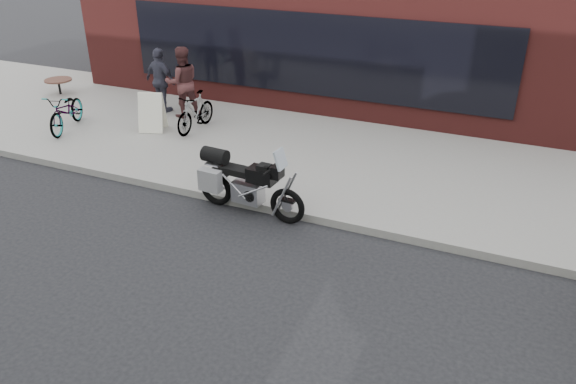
{
  "coord_description": "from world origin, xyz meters",
  "views": [
    {
      "loc": [
        3.13,
        -3.98,
        4.95
      ],
      "look_at": [
        -0.09,
        3.41,
        0.85
      ],
      "focal_mm": 35.0,
      "sensor_mm": 36.0,
      "label": 1
    }
  ],
  "objects_px": {
    "bicycle_front": "(66,111)",
    "bicycle_rear": "(195,112)",
    "cafe_patron_right": "(161,81)",
    "sandwich_sign": "(152,112)",
    "cafe_table": "(58,80)",
    "cafe_patron_left": "(182,82)",
    "motorcycle": "(243,183)"
  },
  "relations": [
    {
      "from": "sandwich_sign",
      "to": "cafe_table",
      "type": "relative_size",
      "value": 1.24
    },
    {
      "from": "motorcycle",
      "to": "cafe_patron_left",
      "type": "xyz_separation_m",
      "value": [
        -3.62,
        3.7,
        0.45
      ]
    },
    {
      "from": "bicycle_front",
      "to": "bicycle_rear",
      "type": "relative_size",
      "value": 1.14
    },
    {
      "from": "motorcycle",
      "to": "cafe_patron_right",
      "type": "xyz_separation_m",
      "value": [
        -4.32,
        3.78,
        0.39
      ]
    },
    {
      "from": "motorcycle",
      "to": "cafe_table",
      "type": "height_order",
      "value": "motorcycle"
    },
    {
      "from": "cafe_table",
      "to": "cafe_patron_right",
      "type": "xyz_separation_m",
      "value": [
        3.63,
        -0.11,
        0.44
      ]
    },
    {
      "from": "bicycle_front",
      "to": "cafe_patron_right",
      "type": "relative_size",
      "value": 1.04
    },
    {
      "from": "bicycle_rear",
      "to": "cafe_patron_left",
      "type": "height_order",
      "value": "cafe_patron_left"
    },
    {
      "from": "cafe_patron_right",
      "to": "bicycle_front",
      "type": "bearing_deg",
      "value": 66.77
    },
    {
      "from": "bicycle_front",
      "to": "bicycle_rear",
      "type": "xyz_separation_m",
      "value": [
        2.86,
        1.18,
        0.0
      ]
    },
    {
      "from": "cafe_patron_left",
      "to": "bicycle_front",
      "type": "bearing_deg",
      "value": -0.11
    },
    {
      "from": "bicycle_front",
      "to": "cafe_table",
      "type": "bearing_deg",
      "value": 117.8
    },
    {
      "from": "bicycle_front",
      "to": "cafe_patron_left",
      "type": "relative_size",
      "value": 0.98
    },
    {
      "from": "motorcycle",
      "to": "sandwich_sign",
      "type": "bearing_deg",
      "value": 150.15
    },
    {
      "from": "motorcycle",
      "to": "cafe_patron_left",
      "type": "relative_size",
      "value": 1.21
    },
    {
      "from": "bicycle_rear",
      "to": "cafe_patron_right",
      "type": "distance_m",
      "value": 1.77
    },
    {
      "from": "motorcycle",
      "to": "cafe_patron_right",
      "type": "height_order",
      "value": "cafe_patron_right"
    },
    {
      "from": "cafe_patron_left",
      "to": "sandwich_sign",
      "type": "bearing_deg",
      "value": 40.19
    },
    {
      "from": "motorcycle",
      "to": "sandwich_sign",
      "type": "distance_m",
      "value": 4.52
    },
    {
      "from": "motorcycle",
      "to": "bicycle_front",
      "type": "bearing_deg",
      "value": 166.8
    },
    {
      "from": "motorcycle",
      "to": "cafe_table",
      "type": "xyz_separation_m",
      "value": [
        -7.96,
        3.89,
        -0.04
      ]
    },
    {
      "from": "sandwich_sign",
      "to": "bicycle_rear",
      "type": "bearing_deg",
      "value": 6.02
    },
    {
      "from": "sandwich_sign",
      "to": "cafe_table",
      "type": "bearing_deg",
      "value": 143.98
    },
    {
      "from": "cafe_table",
      "to": "cafe_patron_left",
      "type": "bearing_deg",
      "value": -2.51
    },
    {
      "from": "bicycle_rear",
      "to": "sandwich_sign",
      "type": "distance_m",
      "value": 1.03
    },
    {
      "from": "motorcycle",
      "to": "sandwich_sign",
      "type": "relative_size",
      "value": 2.32
    },
    {
      "from": "bicycle_rear",
      "to": "cafe_patron_right",
      "type": "relative_size",
      "value": 0.91
    },
    {
      "from": "bicycle_front",
      "to": "cafe_patron_right",
      "type": "bearing_deg",
      "value": 36.77
    },
    {
      "from": "motorcycle",
      "to": "cafe_patron_left",
      "type": "distance_m",
      "value": 5.19
    },
    {
      "from": "bicycle_rear",
      "to": "cafe_table",
      "type": "height_order",
      "value": "bicycle_rear"
    },
    {
      "from": "bicycle_front",
      "to": "bicycle_rear",
      "type": "distance_m",
      "value": 3.09
    },
    {
      "from": "cafe_patron_left",
      "to": "cafe_patron_right",
      "type": "xyz_separation_m",
      "value": [
        -0.71,
        0.08,
        -0.06
      ]
    }
  ]
}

